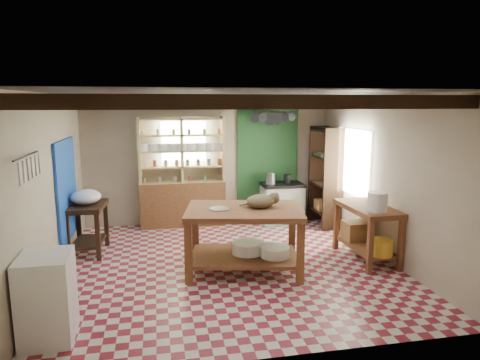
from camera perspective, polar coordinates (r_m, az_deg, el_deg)
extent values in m
cube|color=maroon|center=(6.75, -1.48, -11.29)|extent=(5.00, 5.00, 0.02)
cube|color=#46454A|center=(6.28, -1.59, 11.45)|extent=(5.00, 5.00, 0.02)
cube|color=#BAAC96|center=(8.83, -4.24, 2.63)|extent=(5.00, 0.04, 2.60)
cube|color=#BAAC96|center=(4.01, 4.48, -6.76)|extent=(5.00, 0.04, 2.60)
cube|color=#BAAC96|center=(6.47, -23.94, -1.06)|extent=(0.04, 5.00, 2.60)
cube|color=#BAAC96|center=(7.23, 18.41, 0.42)|extent=(0.04, 5.00, 2.60)
cube|color=black|center=(6.28, -1.59, 10.35)|extent=(5.00, 3.80, 0.15)
cube|color=blue|center=(7.36, -22.09, -1.22)|extent=(0.04, 1.40, 1.60)
cube|color=#1D4822|center=(9.04, 3.68, 2.50)|extent=(1.30, 0.04, 2.30)
cube|color=white|center=(8.72, -7.54, 5.12)|extent=(0.90, 0.02, 0.80)
cube|color=white|center=(8.08, 14.86, 2.32)|extent=(0.02, 1.30, 1.20)
cube|color=black|center=(5.23, -26.52, 1.58)|extent=(0.06, 0.90, 0.28)
cube|color=black|center=(8.56, 4.47, 8.30)|extent=(0.86, 0.12, 0.36)
cube|color=#D5B87B|center=(8.62, -7.70, 1.04)|extent=(1.70, 0.34, 2.20)
cube|color=black|center=(8.78, 11.30, 0.43)|extent=(0.40, 0.86, 2.00)
cube|color=brown|center=(6.38, 0.55, -7.95)|extent=(1.86, 1.42, 0.95)
cube|color=beige|center=(8.96, 5.63, -3.05)|extent=(0.85, 0.58, 0.83)
cube|color=black|center=(7.53, -19.63, -6.15)|extent=(0.63, 0.87, 0.84)
cube|color=white|center=(5.07, -24.31, -14.08)|extent=(0.53, 0.63, 0.92)
cube|color=brown|center=(7.11, 16.50, -6.76)|extent=(0.65, 1.25, 0.88)
ellipsoid|color=olive|center=(6.28, 2.84, -2.82)|extent=(0.45, 0.34, 0.20)
cylinder|color=#9999A0|center=(6.21, -2.68, -3.85)|extent=(0.35, 0.35, 0.02)
cylinder|color=white|center=(6.48, 0.99, -9.00)|extent=(0.56, 0.56, 0.16)
cylinder|color=white|center=(6.36, 4.67, -9.48)|extent=(0.51, 0.51, 0.15)
cylinder|color=#9999A0|center=(8.78, 4.13, 0.20)|extent=(0.20, 0.20, 0.23)
cylinder|color=black|center=(8.88, 6.30, 0.13)|extent=(0.14, 0.14, 0.18)
ellipsoid|color=white|center=(7.40, -19.89, -2.12)|extent=(0.52, 0.52, 0.24)
cylinder|color=white|center=(6.64, 17.85, -2.80)|extent=(0.30, 0.30, 0.29)
cube|color=olive|center=(7.37, 15.34, -6.52)|extent=(0.45, 0.36, 0.31)
cylinder|color=gold|center=(6.77, 18.34, -8.50)|extent=(0.34, 0.34, 0.24)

